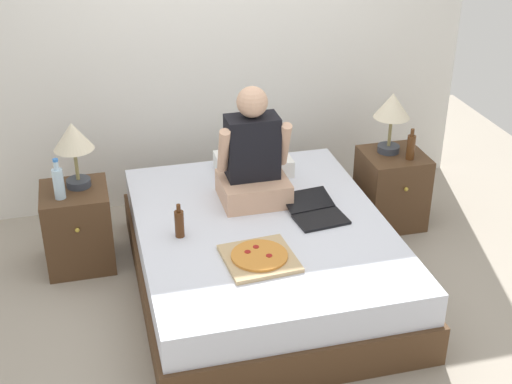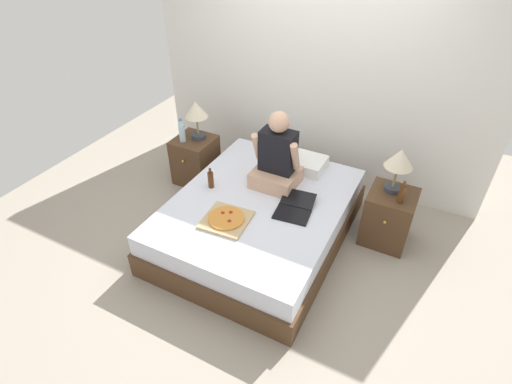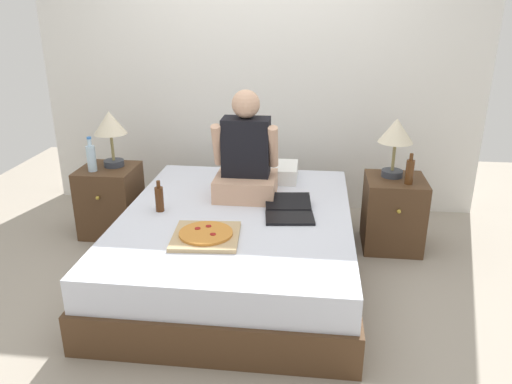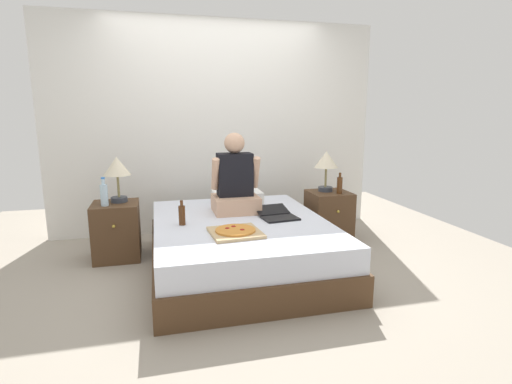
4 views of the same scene
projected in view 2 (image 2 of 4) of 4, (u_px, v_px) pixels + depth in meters
ground_plane at (259, 236)px, 4.11m from camera, size 5.92×5.92×0.00m
wall_back at (317, 75)px, 4.33m from camera, size 3.92×0.12×2.50m
bed at (259, 219)px, 3.97m from camera, size 1.59×2.02×0.46m
nightstand_left at (196, 160)px, 4.76m from camera, size 0.44×0.47×0.56m
lamp_on_left_nightstand at (196, 112)px, 4.41m from camera, size 0.26×0.26×0.45m
water_bottle at (182, 132)px, 4.49m from camera, size 0.07×0.07×0.28m
nightstand_right at (388, 217)px, 3.91m from camera, size 0.44×0.47×0.56m
lamp_on_right_nightstand at (399, 161)px, 3.60m from camera, size 0.26×0.26×0.45m
beer_bottle at (402, 194)px, 3.59m from camera, size 0.06×0.06×0.23m
pillow at (300, 162)px, 4.27m from camera, size 0.52×0.34×0.12m
person_seated at (277, 159)px, 3.89m from camera, size 0.47×0.40×0.78m
laptop at (294, 209)px, 3.69m from camera, size 0.36×0.45×0.07m
pizza_box at (226, 219)px, 3.58m from camera, size 0.43×0.43×0.05m
beer_bottle_on_bed at (211, 179)px, 3.95m from camera, size 0.06×0.06×0.22m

